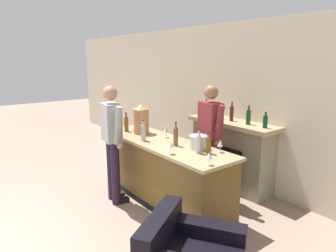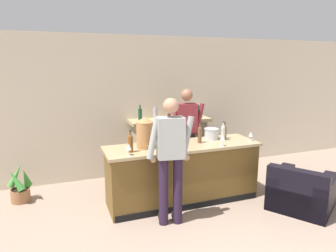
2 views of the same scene
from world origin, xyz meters
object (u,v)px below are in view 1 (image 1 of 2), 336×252
object	(u,v)px
ice_bucket_steel	(198,142)
wine_bottle_rose_blush	(143,131)
wine_bottle_chardonnay_pale	(126,123)
fireplace_stone	(231,153)
wine_bottle_riesling_slim	(209,144)
potted_plant_corner	(130,141)
wine_bottle_port_short	(176,135)
wine_glass_mid_counter	(220,144)
wine_bottle_burgundy_dark	(198,143)
person_customer	(112,139)
copper_dispenser	(141,119)
wine_glass_front_left	(117,125)
wine_glass_back_row	(209,156)
person_bartender	(210,137)
wine_glass_by_dispenser	(166,130)
wine_glass_front_right	(171,145)

from	to	relation	value
ice_bucket_steel	wine_bottle_rose_blush	world-z (taller)	wine_bottle_rose_blush
wine_bottle_chardonnay_pale	fireplace_stone	bearing A→B (deg)	50.60
wine_bottle_riesling_slim	potted_plant_corner	bearing A→B (deg)	166.95
wine_bottle_port_short	wine_glass_mid_counter	distance (m)	0.65
potted_plant_corner	wine_bottle_burgundy_dark	world-z (taller)	wine_bottle_burgundy_dark
person_customer	wine_bottle_chardonnay_pale	distance (m)	0.66
copper_dispenser	wine_bottle_port_short	world-z (taller)	copper_dispenser
wine_bottle_chardonnay_pale	wine_glass_front_left	world-z (taller)	wine_bottle_chardonnay_pale
wine_bottle_riesling_slim	wine_glass_back_row	distance (m)	0.44
person_bartender	wine_bottle_riesling_slim	bearing A→B (deg)	-46.62
wine_glass_by_dispenser	wine_glass_mid_counter	distance (m)	1.04
wine_bottle_chardonnay_pale	wine_glass_front_left	bearing A→B (deg)	-112.32
ice_bucket_steel	wine_glass_mid_counter	distance (m)	0.32
wine_glass_front_right	wine_bottle_riesling_slim	bearing A→B (deg)	55.51
wine_bottle_riesling_slim	wine_glass_by_dispenser	world-z (taller)	wine_bottle_riesling_slim
fireplace_stone	wine_glass_by_dispenser	distance (m)	1.26
wine_bottle_rose_blush	wine_bottle_chardonnay_pale	size ratio (longest dim) A/B	0.99
wine_bottle_port_short	wine_bottle_rose_blush	distance (m)	0.55
fireplace_stone	potted_plant_corner	world-z (taller)	fireplace_stone
wine_bottle_port_short	wine_bottle_burgundy_dark	world-z (taller)	wine_bottle_port_short
wine_bottle_riesling_slim	wine_glass_back_row	xyz separation A→B (m)	(0.32, -0.30, -0.02)
person_bartender	wine_glass_by_dispenser	size ratio (longest dim) A/B	9.79
wine_glass_by_dispenser	wine_glass_front_left	distance (m)	0.89
person_customer	ice_bucket_steel	world-z (taller)	person_customer
potted_plant_corner	ice_bucket_steel	bearing A→B (deg)	-13.35
potted_plant_corner	wine_glass_mid_counter	world-z (taller)	wine_glass_mid_counter
wine_bottle_port_short	wine_glass_by_dispenser	bearing A→B (deg)	159.75
wine_glass_by_dispenser	wine_glass_back_row	bearing A→B (deg)	-15.33
wine_glass_by_dispenser	wine_glass_mid_counter	world-z (taller)	wine_glass_by_dispenser
wine_bottle_riesling_slim	wine_glass_back_row	size ratio (longest dim) A/B	1.84
person_customer	copper_dispenser	distance (m)	0.68
person_customer	wine_bottle_riesling_slim	xyz separation A→B (m)	(1.27, 0.72, 0.09)
wine_bottle_riesling_slim	wine_glass_front_right	bearing A→B (deg)	-124.49
wine_bottle_rose_blush	wine_glass_front_right	size ratio (longest dim) A/B	1.86
fireplace_stone	wine_bottle_chardonnay_pale	world-z (taller)	fireplace_stone
wine_bottle_rose_blush	wine_glass_front_left	distance (m)	0.73
wine_bottle_rose_blush	wine_bottle_chardonnay_pale	world-z (taller)	wine_bottle_chardonnay_pale
copper_dispenser	wine_bottle_rose_blush	bearing A→B (deg)	-29.15
person_bartender	wine_glass_front_left	distance (m)	1.55
copper_dispenser	wine_glass_back_row	xyz separation A→B (m)	(1.76, -0.21, -0.13)
wine_bottle_port_short	wine_bottle_riesling_slim	bearing A→B (deg)	12.16
wine_bottle_rose_blush	copper_dispenser	bearing A→B (deg)	150.85
ice_bucket_steel	wine_glass_front_right	distance (m)	0.44
ice_bucket_steel	wine_glass_back_row	distance (m)	0.65
wine_bottle_riesling_slim	wine_glass_front_right	xyz separation A→B (m)	(-0.28, -0.40, -0.00)
ice_bucket_steel	copper_dispenser	bearing A→B (deg)	-173.67
fireplace_stone	wine_glass_by_dispenser	size ratio (longest dim) A/B	8.93
wine_bottle_riesling_slim	wine_bottle_chardonnay_pale	bearing A→B (deg)	-172.18
wine_bottle_burgundy_dark	wine_glass_back_row	distance (m)	0.45
person_customer	wine_bottle_port_short	size ratio (longest dim) A/B	5.19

